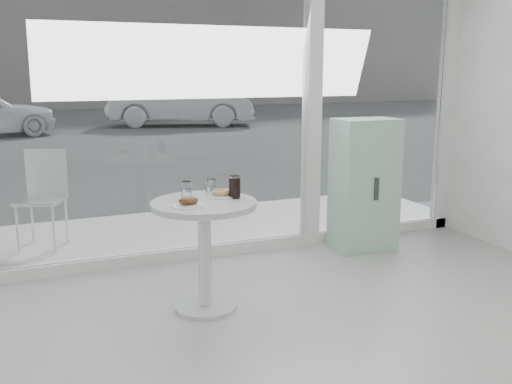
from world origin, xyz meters
name	(u,v)px	position (x,y,z in m)	size (l,w,h in m)	color
storefront	(227,61)	(0.07, 3.00, 1.71)	(5.00, 0.14, 3.00)	white
main_table	(204,233)	(-0.50, 1.90, 0.55)	(0.72, 0.72, 0.77)	silver
patio_deck	(196,229)	(0.00, 3.80, 0.03)	(5.60, 1.60, 0.05)	silver
street	(77,126)	(0.00, 16.00, 0.00)	(40.00, 24.00, 0.00)	#3B3B3B
far_building	(50,13)	(0.00, 25.00, 4.00)	(40.00, 2.00, 8.00)	gray
mint_cabinet	(364,185)	(1.28, 2.66, 0.61)	(0.57, 0.40, 1.21)	#A3D0B9
patio_chair	(43,192)	(-1.46, 3.73, 0.55)	(0.50, 0.50, 0.88)	silver
car_silver	(181,102)	(2.90, 14.98, 0.70)	(1.49, 4.27, 1.41)	#AEB1B6
plate_fritter	(189,203)	(-0.63, 1.79, 0.80)	(0.21, 0.21, 0.07)	white
plate_donut	(221,194)	(-0.34, 1.99, 0.79)	(0.21, 0.21, 0.05)	white
water_tumbler_a	(187,191)	(-0.57, 2.05, 0.82)	(0.07, 0.07, 0.12)	white
water_tumbler_b	(211,188)	(-0.39, 2.07, 0.82)	(0.07, 0.07, 0.12)	white
cola_glass	(235,187)	(-0.27, 1.92, 0.84)	(0.08, 0.08, 0.15)	white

